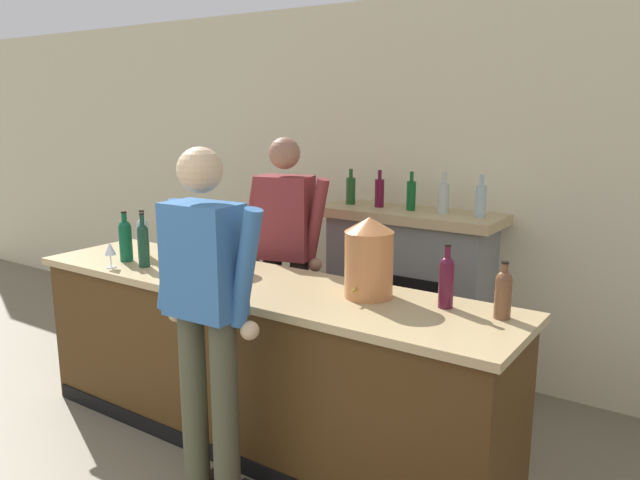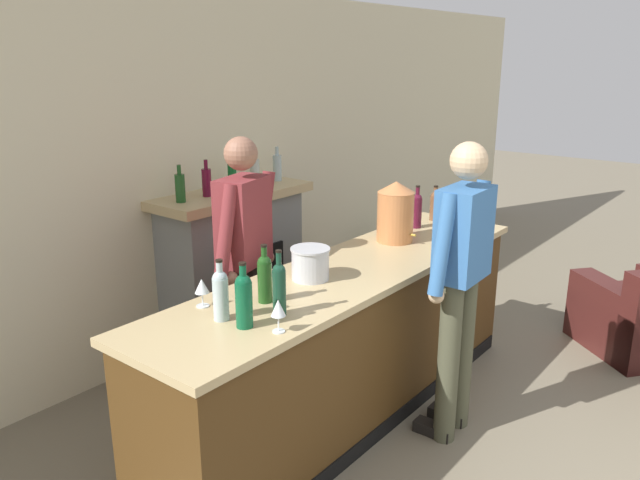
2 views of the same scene
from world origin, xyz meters
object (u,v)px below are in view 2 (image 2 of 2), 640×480
object	(u,v)px
wine_bottle_merlot_tall	(221,293)
wine_bottle_rose_blush	(265,276)
wine_bottle_chardonnay_pale	(244,298)
wine_glass_near_bucket	(202,287)
person_bartender	(245,260)
ice_bucket_steel	(310,263)
copper_dispenser	(395,211)
wine_bottle_riesling_slim	(417,209)
potted_plant_corner	(395,251)
fireplace_stone	(234,266)
wine_glass_back_row	(278,309)
wine_bottle_burgundy_dark	(435,204)
wine_bottle_cabernet_heavy	(279,287)
person_customer	(460,280)

from	to	relation	value
wine_bottle_merlot_tall	wine_bottle_rose_blush	size ratio (longest dim) A/B	0.99
wine_bottle_chardonnay_pale	wine_glass_near_bucket	bearing A→B (deg)	82.98
person_bartender	ice_bucket_steel	world-z (taller)	person_bartender
copper_dispenser	wine_bottle_chardonnay_pale	xyz separation A→B (m)	(-1.69, -0.21, -0.07)
wine_bottle_riesling_slim	wine_bottle_rose_blush	bearing A→B (deg)	-175.91
potted_plant_corner	ice_bucket_steel	world-z (taller)	ice_bucket_steel
copper_dispenser	wine_bottle_riesling_slim	world-z (taller)	copper_dispenser
person_bartender	wine_bottle_chardonnay_pale	distance (m)	1.05
wine_bottle_riesling_slim	wine_bottle_rose_blush	world-z (taller)	wine_bottle_riesling_slim
fireplace_stone	wine_bottle_chardonnay_pale	distance (m)	2.03
copper_dispenser	wine_glass_back_row	xyz separation A→B (m)	(-1.63, -0.38, -0.10)
person_bartender	wine_bottle_burgundy_dark	size ratio (longest dim) A/B	6.39
wine_bottle_chardonnay_pale	wine_bottle_burgundy_dark	bearing A→B (deg)	6.53
wine_glass_near_bucket	wine_bottle_rose_blush	bearing A→B (deg)	-40.04
ice_bucket_steel	wine_glass_back_row	distance (m)	0.74
person_bartender	wine_bottle_rose_blush	xyz separation A→B (m)	(-0.44, -0.59, 0.15)
wine_bottle_cabernet_heavy	wine_bottle_riesling_slim	distance (m)	1.91
person_bartender	wine_bottle_merlot_tall	size ratio (longest dim) A/B	5.69
ice_bucket_steel	wine_bottle_merlot_tall	xyz separation A→B (m)	(-0.73, -0.03, 0.05)
copper_dispenser	wine_bottle_riesling_slim	xyz separation A→B (m)	(0.41, 0.06, -0.07)
ice_bucket_steel	wine_bottle_cabernet_heavy	size ratio (longest dim) A/B	0.68
wine_bottle_riesling_slim	person_customer	bearing A→B (deg)	-137.45
copper_dispenser	wine_bottle_merlot_tall	bearing A→B (deg)	-178.04
copper_dispenser	wine_bottle_cabernet_heavy	size ratio (longest dim) A/B	1.25
wine_bottle_cabernet_heavy	fireplace_stone	bearing A→B (deg)	53.66
wine_bottle_burgundy_dark	wine_glass_back_row	xyz separation A→B (m)	(-2.32, -0.44, -0.01)
wine_bottle_chardonnay_pale	wine_glass_back_row	bearing A→B (deg)	-70.55
fireplace_stone	wine_bottle_merlot_tall	world-z (taller)	fireplace_stone
potted_plant_corner	wine_bottle_riesling_slim	size ratio (longest dim) A/B	2.04
potted_plant_corner	person_bartender	size ratio (longest dim) A/B	0.37
person_bartender	wine_glass_back_row	distance (m)	1.14
wine_bottle_burgundy_dark	wine_glass_near_bucket	size ratio (longest dim) A/B	1.83
person_customer	wine_bottle_chardonnay_pale	xyz separation A→B (m)	(-1.23, 0.53, 0.14)
ice_bucket_steel	wine_bottle_cabernet_heavy	xyz separation A→B (m)	(-0.50, -0.21, 0.06)
person_bartender	wine_bottle_merlot_tall	bearing A→B (deg)	-141.83
fireplace_stone	wine_glass_back_row	xyz separation A→B (m)	(-1.26, -1.63, 0.47)
person_customer	wine_bottle_burgundy_dark	size ratio (longest dim) A/B	6.47
person_bartender	wine_glass_back_row	world-z (taller)	person_bartender
copper_dispenser	wine_bottle_cabernet_heavy	xyz separation A→B (m)	(-1.48, -0.24, -0.06)
wine_bottle_rose_blush	wine_glass_near_bucket	size ratio (longest dim) A/B	2.09
fireplace_stone	wine_bottle_chardonnay_pale	world-z (taller)	fireplace_stone
person_bartender	wine_glass_back_row	xyz separation A→B (m)	(-0.68, -0.90, 0.12)
wine_bottle_riesling_slim	wine_bottle_cabernet_heavy	bearing A→B (deg)	-170.78
potted_plant_corner	wine_bottle_cabernet_heavy	distance (m)	3.61
fireplace_stone	wine_bottle_riesling_slim	xyz separation A→B (m)	(0.78, -1.19, 0.50)
person_customer	person_bartender	size ratio (longest dim) A/B	1.01
wine_bottle_rose_blush	potted_plant_corner	bearing A→B (deg)	19.77
wine_bottle_burgundy_dark	wine_glass_near_bucket	bearing A→B (deg)	178.03
wine_glass_near_bucket	wine_glass_back_row	xyz separation A→B (m)	(0.02, -0.52, 0.01)
copper_dispenser	fireplace_stone	bearing A→B (deg)	106.60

